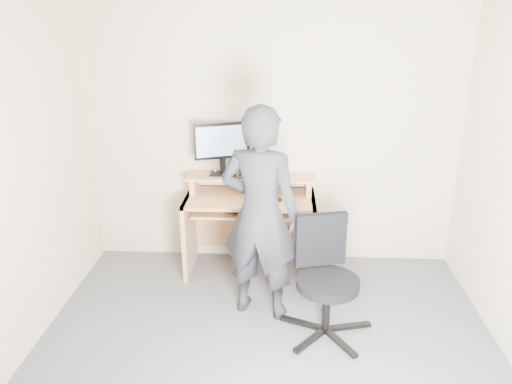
# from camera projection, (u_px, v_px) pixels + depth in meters

# --- Properties ---
(ground) EXTENTS (3.50, 3.50, 0.00)m
(ground) POSITION_uv_depth(u_px,v_px,m) (265.00, 371.00, 3.50)
(ground) COLOR #59595E
(ground) RESTS_ON ground
(back_wall) EXTENTS (3.50, 0.02, 2.50)m
(back_wall) POSITION_uv_depth(u_px,v_px,m) (273.00, 137.00, 4.69)
(back_wall) COLOR #BFB498
(back_wall) RESTS_ON ground
(desk) EXTENTS (1.20, 0.60, 0.91)m
(desk) POSITION_uv_depth(u_px,v_px,m) (251.00, 214.00, 4.74)
(desk) COLOR tan
(desk) RESTS_ON ground
(monitor) EXTENTS (0.51, 0.21, 0.50)m
(monitor) POSITION_uv_depth(u_px,v_px,m) (222.00, 144.00, 4.60)
(monitor) COLOR black
(monitor) RESTS_ON desk
(external_drive) EXTENTS (0.10, 0.14, 0.20)m
(external_drive) POSITION_uv_depth(u_px,v_px,m) (244.00, 165.00, 4.65)
(external_drive) COLOR black
(external_drive) RESTS_ON desk
(travel_mug) EXTENTS (0.10, 0.10, 0.18)m
(travel_mug) POSITION_uv_depth(u_px,v_px,m) (258.00, 166.00, 4.66)
(travel_mug) COLOR silver
(travel_mug) RESTS_ON desk
(smartphone) EXTENTS (0.09, 0.14, 0.01)m
(smartphone) POSITION_uv_depth(u_px,v_px,m) (278.00, 176.00, 4.65)
(smartphone) COLOR black
(smartphone) RESTS_ON desk
(charger) EXTENTS (0.05, 0.04, 0.03)m
(charger) POSITION_uv_depth(u_px,v_px,m) (233.00, 176.00, 4.62)
(charger) COLOR black
(charger) RESTS_ON desk
(headphones) EXTENTS (0.18, 0.18, 0.06)m
(headphones) POSITION_uv_depth(u_px,v_px,m) (222.00, 172.00, 4.76)
(headphones) COLOR silver
(headphones) RESTS_ON desk
(keyboard) EXTENTS (0.47, 0.22, 0.03)m
(keyboard) POSITION_uv_depth(u_px,v_px,m) (251.00, 209.00, 4.54)
(keyboard) COLOR black
(keyboard) RESTS_ON desk
(mouse) EXTENTS (0.11, 0.09, 0.04)m
(mouse) POSITION_uv_depth(u_px,v_px,m) (277.00, 200.00, 4.49)
(mouse) COLOR black
(mouse) RESTS_ON desk
(office_chair) EXTENTS (0.72, 0.70, 0.91)m
(office_chair) POSITION_uv_depth(u_px,v_px,m) (325.00, 273.00, 3.79)
(office_chair) COLOR black
(office_chair) RESTS_ON ground
(person) EXTENTS (0.72, 0.57, 1.75)m
(person) POSITION_uv_depth(u_px,v_px,m) (260.00, 215.00, 3.89)
(person) COLOR black
(person) RESTS_ON ground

